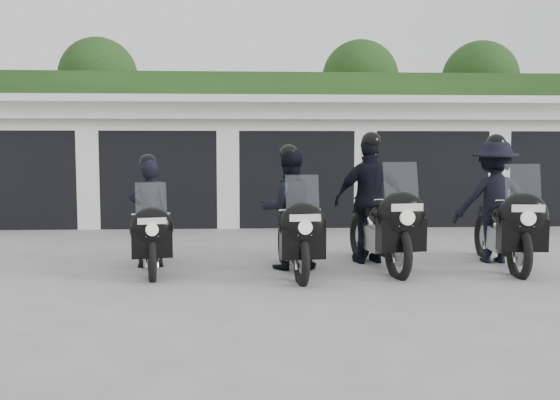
{
  "coord_description": "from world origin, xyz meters",
  "views": [
    {
      "loc": [
        -1.05,
        -7.89,
        1.77
      ],
      "look_at": [
        -0.62,
        0.63,
        1.05
      ],
      "focal_mm": 38.0,
      "sensor_mm": 36.0,
      "label": 1
    }
  ],
  "objects_px": {
    "police_bike_a": "(150,223)",
    "police_bike_b": "(291,217)",
    "police_bike_c": "(375,207)",
    "police_bike_d": "(498,207)"
  },
  "relations": [
    {
      "from": "police_bike_a",
      "to": "police_bike_b",
      "type": "xyz_separation_m",
      "value": [
        2.07,
        -0.15,
        0.11
      ]
    },
    {
      "from": "police_bike_a",
      "to": "police_bike_c",
      "type": "xyz_separation_m",
      "value": [
        3.39,
        0.25,
        0.2
      ]
    },
    {
      "from": "police_bike_d",
      "to": "police_bike_a",
      "type": "bearing_deg",
      "value": -172.88
    },
    {
      "from": "police_bike_a",
      "to": "police_bike_c",
      "type": "height_order",
      "value": "police_bike_c"
    },
    {
      "from": "police_bike_a",
      "to": "police_bike_c",
      "type": "distance_m",
      "value": 3.4
    },
    {
      "from": "police_bike_b",
      "to": "police_bike_a",
      "type": "bearing_deg",
      "value": 170.1
    },
    {
      "from": "police_bike_a",
      "to": "police_bike_b",
      "type": "height_order",
      "value": "police_bike_b"
    },
    {
      "from": "police_bike_b",
      "to": "police_bike_c",
      "type": "height_order",
      "value": "police_bike_c"
    },
    {
      "from": "police_bike_a",
      "to": "police_bike_d",
      "type": "xyz_separation_m",
      "value": [
        5.3,
        0.21,
        0.19
      ]
    },
    {
      "from": "police_bike_a",
      "to": "police_bike_b",
      "type": "bearing_deg",
      "value": -15.64
    }
  ]
}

